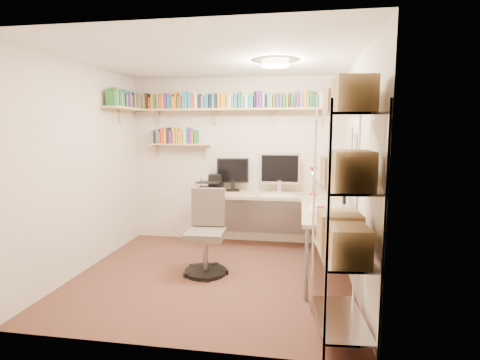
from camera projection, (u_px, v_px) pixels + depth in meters
name	position (u px, v px, depth m)	size (l,w,h in m)	color
ground	(213.00, 276.00, 4.44)	(3.20, 3.20, 0.00)	#4B2920
room_shell	(212.00, 145.00, 4.24)	(3.24, 3.04, 2.52)	beige
wall_shelves	(204.00, 109.00, 5.51)	(3.12, 1.09, 0.80)	tan
corner_desk	(278.00, 198.00, 5.15)	(2.13, 2.08, 1.39)	tan
office_chair	(206.00, 238.00, 4.51)	(0.53, 0.54, 1.01)	black
wire_rack	(345.00, 186.00, 2.98)	(0.48, 0.87, 2.10)	silver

